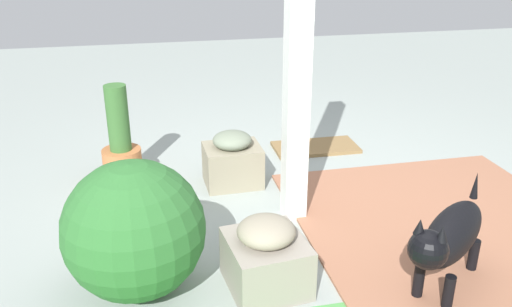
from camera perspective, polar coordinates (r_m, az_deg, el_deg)
The scene contains 9 objects.
ground_plane at distance 3.69m, azimuth 5.96°, elevation -5.73°, with size 12.00×12.00×0.00m, color #929C97.
brick_path at distance 3.47m, azimuth 21.49°, elevation -9.18°, with size 1.80×2.40×0.02m, color #9C644A.
porch_pillar at distance 3.22m, azimuth 4.43°, elevation 9.29°, with size 0.14×0.14×2.01m, color white.
stone_planter_nearest at distance 3.93m, azimuth -2.51°, elevation -0.72°, with size 0.42×0.34×0.41m.
stone_planter_mid at distance 2.84m, azimuth 1.08°, elevation -10.91°, with size 0.44×0.46×0.40m.
round_shrub at distance 2.78m, azimuth -12.83°, elevation -7.94°, with size 0.72×0.72×0.72m, color #2C662D.
terracotta_pot_tall at distance 4.10m, azimuth -14.19°, elevation 0.70°, with size 0.29×0.29×0.73m.
dog at distance 2.90m, azimuth 19.87°, elevation -8.32°, with size 0.70×0.64×0.56m.
doormat at distance 4.65m, azimuth 6.35°, elevation 0.67°, with size 0.72×0.36×0.03m, color olive.
Camera 1 is at (1.06, 3.07, 1.76)m, focal length 37.58 mm.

